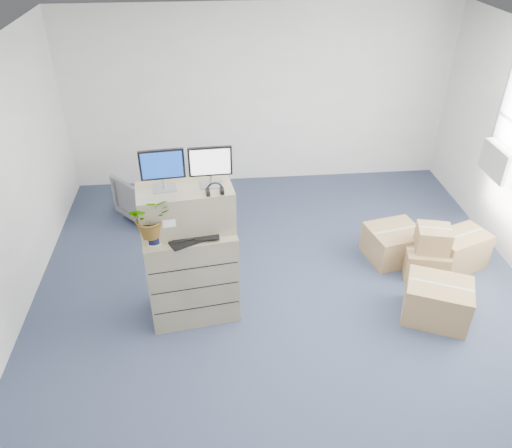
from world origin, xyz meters
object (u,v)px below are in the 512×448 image
at_px(keyboard, 194,237).
at_px(filing_cabinet_lower, 192,273).
at_px(office_chair, 149,192).
at_px(water_bottle, 192,215).
at_px(potted_plant, 151,221).
at_px(monitor_left, 162,168).
at_px(monitor_right, 210,164).

bearing_deg(keyboard, filing_cabinet_lower, 88.27).
height_order(filing_cabinet_lower, office_chair, filing_cabinet_lower).
xyz_separation_m(filing_cabinet_lower, office_chair, (-0.67, 2.16, -0.17)).
height_order(water_bottle, potted_plant, potted_plant).
bearing_deg(office_chair, filing_cabinet_lower, 64.64).
height_order(monitor_left, office_chair, monitor_left).
distance_m(keyboard, office_chair, 2.52).
xyz_separation_m(monitor_left, monitor_right, (0.46, 0.03, -0.00)).
distance_m(monitor_right, keyboard, 0.76).
bearing_deg(monitor_left, filing_cabinet_lower, -19.10).
bearing_deg(keyboard, monitor_left, 118.40).
bearing_deg(filing_cabinet_lower, water_bottle, 59.07).
relative_size(monitor_left, potted_plant, 0.82).
relative_size(monitor_right, keyboard, 0.81).
bearing_deg(filing_cabinet_lower, monitor_right, 8.81).
bearing_deg(monitor_right, monitor_left, -178.85).
bearing_deg(potted_plant, keyboard, 4.04).
xyz_separation_m(monitor_right, keyboard, (-0.20, -0.22, -0.70)).
relative_size(filing_cabinet_lower, office_chair, 1.44).
bearing_deg(monitor_right, office_chair, 111.63).
relative_size(water_bottle, potted_plant, 0.49).
xyz_separation_m(monitor_right, potted_plant, (-0.61, -0.24, -0.47)).
height_order(water_bottle, office_chair, water_bottle).
bearing_deg(office_chair, monitor_left, 60.03).
bearing_deg(potted_plant, filing_cabinet_lower, 26.06).
xyz_separation_m(monitor_left, potted_plant, (-0.14, -0.21, -0.47)).
bearing_deg(water_bottle, monitor_left, -168.41).
distance_m(potted_plant, office_chair, 2.54).
height_order(monitor_right, keyboard, monitor_right).
distance_m(keyboard, water_bottle, 0.26).
bearing_deg(monitor_left, office_chair, 97.20).
relative_size(monitor_left, water_bottle, 1.65).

